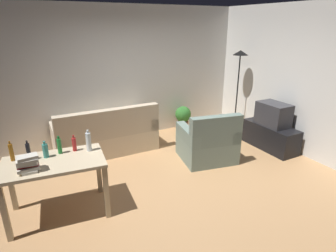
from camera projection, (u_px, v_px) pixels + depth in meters
The scene contains 17 objects.
ground_plane at pixel (177, 182), 4.42m from camera, with size 5.20×4.40×0.02m, color tan.
wall_rear at pixel (125, 74), 5.78m from camera, with size 5.20×0.10×2.70m, color white.
wall_right at pixel (302, 81), 5.10m from camera, with size 0.10×4.40×2.70m, color silver.
couch at pixel (107, 137), 5.35m from camera, with size 1.88×0.84×0.92m.
tv_stand at pixel (270, 137), 5.53m from camera, with size 0.44×1.10×0.48m.
tv at pixel (273, 114), 5.37m from camera, with size 0.41×0.60×0.44m.
torchiere_lamp at pixel (239, 69), 6.01m from camera, with size 0.32×0.32×1.81m.
desk at pixel (55, 169), 3.47m from camera, with size 1.27×0.82×0.76m.
potted_plant at pixel (183, 117), 6.42m from camera, with size 0.36×0.36×0.57m.
armchair at pixel (208, 143), 5.02m from camera, with size 1.04×1.00×0.92m.
bottle_amber at pixel (11, 152), 3.40m from camera, with size 0.05×0.05×0.26m.
bottle_dark at pixel (29, 152), 3.41m from camera, with size 0.05×0.05×0.26m.
bottle_tall at pixel (45, 150), 3.49m from camera, with size 0.07×0.07×0.22m.
bottle_green at pixel (59, 146), 3.60m from camera, with size 0.05×0.05×0.24m.
bottle_red at pixel (74, 144), 3.67m from camera, with size 0.05×0.05×0.22m.
bottle_clear at pixel (89, 142), 3.66m from camera, with size 0.07×0.07×0.29m.
book_stack at pixel (28, 164), 3.15m from camera, with size 0.24×0.21×0.20m.
Camera 1 is at (-1.93, -3.34, 2.34)m, focal length 30.04 mm.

